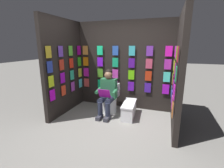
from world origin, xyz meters
TOP-DOWN VIEW (x-y plane):
  - ground_plane at (0.00, 0.00)m, footprint 30.00×30.00m
  - display_wall_back at (-0.00, -1.66)m, footprint 2.79×0.14m
  - display_wall_left at (-1.40, -0.81)m, footprint 0.14×1.61m
  - display_wall_right at (1.40, -0.81)m, footprint 0.14×1.61m
  - toilet at (0.23, -1.16)m, footprint 0.41×0.56m
  - person_reading at (0.23, -0.93)m, footprint 0.53×0.68m
  - comic_longbox_near at (-0.33, -1.00)m, footprint 0.35×0.81m

SIDE VIEW (x-z plane):
  - ground_plane at x=0.00m, z-range 0.00..0.00m
  - comic_longbox_near at x=-0.33m, z-range 0.00..0.37m
  - toilet at x=0.23m, z-range -0.06..0.71m
  - person_reading at x=0.23m, z-range 0.00..1.20m
  - display_wall_left at x=-1.40m, z-range 0.00..2.44m
  - display_wall_right at x=1.40m, z-range 0.00..2.44m
  - display_wall_back at x=0.00m, z-range 0.00..2.44m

